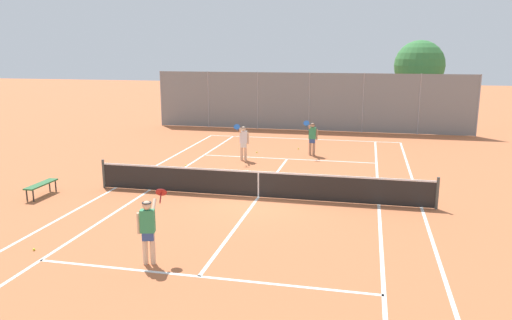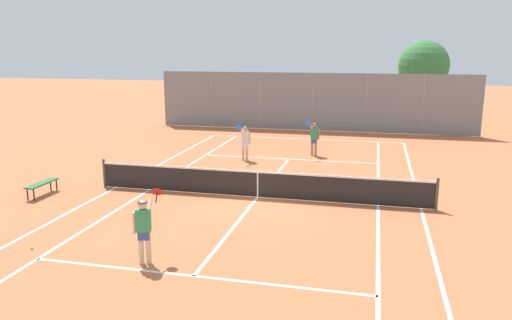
{
  "view_description": "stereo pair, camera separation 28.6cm",
  "coord_description": "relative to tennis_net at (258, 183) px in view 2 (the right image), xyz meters",
  "views": [
    {
      "loc": [
        3.59,
        -16.45,
        5.12
      ],
      "look_at": [
        -0.42,
        1.5,
        1.0
      ],
      "focal_mm": 35.0,
      "sensor_mm": 36.0,
      "label": 1
    },
    {
      "loc": [
        3.86,
        -16.39,
        5.12
      ],
      "look_at": [
        -0.42,
        1.5,
        1.0
      ],
      "focal_mm": 35.0,
      "sensor_mm": 36.0,
      "label": 2
    }
  ],
  "objects": [
    {
      "name": "loose_tennis_ball_2",
      "position": [
        -4.67,
        -5.9,
        -0.48
      ],
      "size": [
        0.07,
        0.07,
        0.07
      ],
      "primitive_type": "sphere",
      "color": "#D1DB33",
      "rests_on": "ground"
    },
    {
      "name": "player_near_side",
      "position": [
        -1.4,
        -5.99,
        0.42
      ],
      "size": [
        0.54,
        0.83,
        1.77
      ],
      "color": "beige",
      "rests_on": "ground"
    },
    {
      "name": "court_line_markings",
      "position": [
        0.0,
        0.0,
        -0.51
      ],
      "size": [
        11.1,
        23.9,
        0.01
      ],
      "color": "silver",
      "rests_on": "ground"
    },
    {
      "name": "player_far_left",
      "position": [
        -1.95,
        5.67,
        0.42
      ],
      "size": [
        0.58,
        0.8,
        1.77
      ],
      "color": "beige",
      "rests_on": "ground"
    },
    {
      "name": "tennis_net",
      "position": [
        0.0,
        0.0,
        0.0
      ],
      "size": [
        12.0,
        0.1,
        1.07
      ],
      "color": "#474C47",
      "rests_on": "ground"
    },
    {
      "name": "tree_behind_left",
      "position": [
        6.81,
        18.43,
        3.43
      ],
      "size": [
        3.27,
        3.27,
        5.67
      ],
      "color": "brown",
      "rests_on": "ground"
    },
    {
      "name": "loose_tennis_ball_0",
      "position": [
        -4.17,
        3.96,
        -0.48
      ],
      "size": [
        0.07,
        0.07,
        0.07
      ],
      "primitive_type": "sphere",
      "color": "#D1DB33",
      "rests_on": "ground"
    },
    {
      "name": "courtside_bench",
      "position": [
        -7.53,
        -1.53,
        -0.1
      ],
      "size": [
        0.36,
        1.5,
        0.47
      ],
      "color": "#2D6638",
      "rests_on": "ground"
    },
    {
      "name": "player_far_right",
      "position": [
        1.05,
        7.48,
        0.42
      ],
      "size": [
        0.64,
        0.75,
        1.77
      ],
      "color": "tan",
      "rests_on": "ground"
    },
    {
      "name": "ground_plane",
      "position": [
        0.0,
        0.0,
        -0.51
      ],
      "size": [
        120.0,
        120.0,
        0.0
      ],
      "primitive_type": "plane",
      "color": "#BC663D"
    },
    {
      "name": "loose_tennis_ball_4",
      "position": [
        -1.7,
        7.44,
        -0.48
      ],
      "size": [
        0.07,
        0.07,
        0.07
      ],
      "primitive_type": "sphere",
      "color": "#D1DB33",
      "rests_on": "ground"
    },
    {
      "name": "back_fence",
      "position": [
        0.0,
        15.04,
        1.32
      ],
      "size": [
        20.07,
        0.08,
        3.66
      ],
      "color": "gray",
      "rests_on": "ground"
    },
    {
      "name": "loose_tennis_ball_1",
      "position": [
        0.21,
        8.82,
        -0.48
      ],
      "size": [
        0.07,
        0.07,
        0.07
      ],
      "primitive_type": "sphere",
      "color": "#D1DB33",
      "rests_on": "ground"
    }
  ]
}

